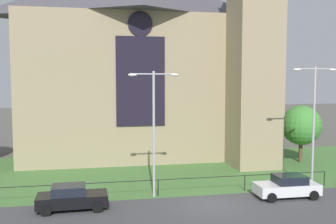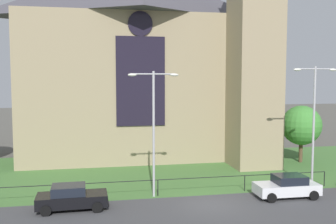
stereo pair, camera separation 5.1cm
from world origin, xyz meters
TOP-DOWN VIEW (x-y plane):
  - ground at (0.00, 10.00)m, footprint 160.00×160.00m
  - road_asphalt at (0.00, -2.00)m, footprint 120.00×8.00m
  - grass_verge at (0.00, 8.00)m, footprint 120.00×20.00m
  - church_building at (-2.17, 17.23)m, footprint 23.20×16.20m
  - iron_railing at (-2.94, 2.50)m, footprint 25.02×0.07m
  - tree_right_far at (12.24, 10.62)m, footprint 3.76×3.76m
  - streetlamp_near at (-3.24, 2.40)m, footprint 3.37×0.26m
  - streetlamp_far at (8.47, 2.40)m, footprint 3.37×0.26m
  - parked_car_black at (-8.56, 0.76)m, footprint 4.23×2.08m
  - parked_car_white at (5.51, 0.52)m, footprint 4.23×2.08m

SIDE VIEW (x-z plane):
  - ground at x=0.00m, z-range 0.00..0.00m
  - grass_verge at x=0.00m, z-range 0.00..0.01m
  - road_asphalt at x=0.00m, z-range 0.00..0.01m
  - parked_car_black at x=-8.56m, z-range -0.01..1.50m
  - parked_car_white at x=5.51m, z-range -0.01..1.50m
  - iron_railing at x=-2.94m, z-range 0.39..1.51m
  - tree_right_far at x=12.24m, z-range 0.82..6.23m
  - streetlamp_near at x=-3.24m, z-range 1.13..9.57m
  - streetlamp_far at x=8.47m, z-range 1.15..9.98m
  - church_building at x=-2.17m, z-range -2.73..23.27m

